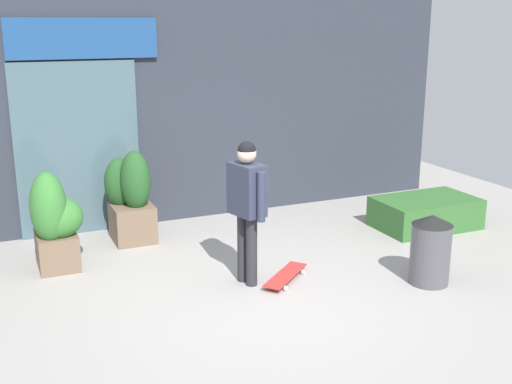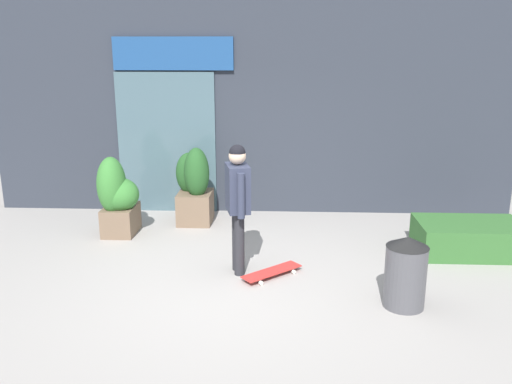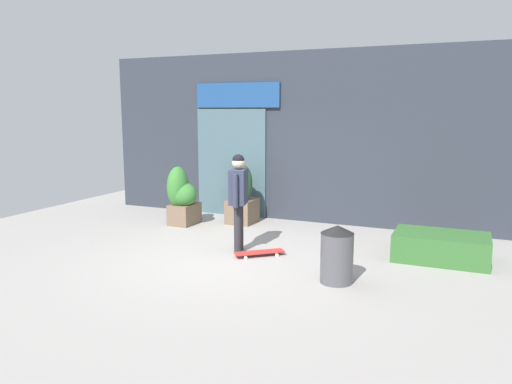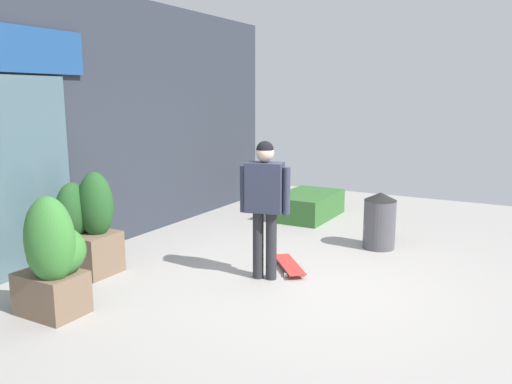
{
  "view_description": "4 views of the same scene",
  "coord_description": "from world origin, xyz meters",
  "px_view_note": "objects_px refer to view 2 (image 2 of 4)",
  "views": [
    {
      "loc": [
        -2.65,
        -5.81,
        2.92
      ],
      "look_at": [
        0.2,
        0.64,
        1.0
      ],
      "focal_mm": 44.07,
      "sensor_mm": 36.0,
      "label": 1
    },
    {
      "loc": [
        0.5,
        -5.89,
        2.78
      ],
      "look_at": [
        0.2,
        0.64,
        1.0
      ],
      "focal_mm": 37.05,
      "sensor_mm": 36.0,
      "label": 2
    },
    {
      "loc": [
        3.5,
        -6.96,
        2.38
      ],
      "look_at": [
        0.2,
        0.64,
        1.0
      ],
      "focal_mm": 34.67,
      "sensor_mm": 36.0,
      "label": 3
    },
    {
      "loc": [
        -5.22,
        -2.38,
        2.17
      ],
      "look_at": [
        0.2,
        0.64,
        1.0
      ],
      "focal_mm": 35.95,
      "sensor_mm": 36.0,
      "label": 4
    }
  ],
  "objects_px": {
    "trash_bin": "(406,272)",
    "planter_box_left": "(194,187)",
    "skateboarder": "(238,196)",
    "planter_box_right": "(116,196)",
    "skateboard": "(272,272)"
  },
  "relations": [
    {
      "from": "skateboard",
      "to": "planter_box_left",
      "type": "xyz_separation_m",
      "value": [
        -1.31,
        2.12,
        0.54
      ]
    },
    {
      "from": "planter_box_left",
      "to": "trash_bin",
      "type": "height_order",
      "value": "planter_box_left"
    },
    {
      "from": "skateboarder",
      "to": "trash_bin",
      "type": "height_order",
      "value": "skateboarder"
    },
    {
      "from": "skateboard",
      "to": "planter_box_right",
      "type": "distance_m",
      "value": 2.85
    },
    {
      "from": "planter_box_left",
      "to": "trash_bin",
      "type": "xyz_separation_m",
      "value": [
        2.79,
        -2.85,
        -0.19
      ]
    },
    {
      "from": "trash_bin",
      "to": "planter_box_left",
      "type": "bearing_deg",
      "value": 134.44
    },
    {
      "from": "planter_box_right",
      "to": "skateboard",
      "type": "bearing_deg",
      "value": -31.09
    },
    {
      "from": "planter_box_left",
      "to": "trash_bin",
      "type": "distance_m",
      "value": 3.99
    },
    {
      "from": "skateboarder",
      "to": "planter_box_left",
      "type": "height_order",
      "value": "skateboarder"
    },
    {
      "from": "skateboarder",
      "to": "planter_box_left",
      "type": "bearing_deg",
      "value": 99.96
    },
    {
      "from": "skateboarder",
      "to": "skateboard",
      "type": "height_order",
      "value": "skateboarder"
    },
    {
      "from": "planter_box_right",
      "to": "trash_bin",
      "type": "relative_size",
      "value": 1.5
    },
    {
      "from": "skateboarder",
      "to": "planter_box_right",
      "type": "relative_size",
      "value": 1.35
    },
    {
      "from": "skateboard",
      "to": "planter_box_right",
      "type": "bearing_deg",
      "value": 108.23
    },
    {
      "from": "skateboard",
      "to": "trash_bin",
      "type": "relative_size",
      "value": 0.94
    }
  ]
}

